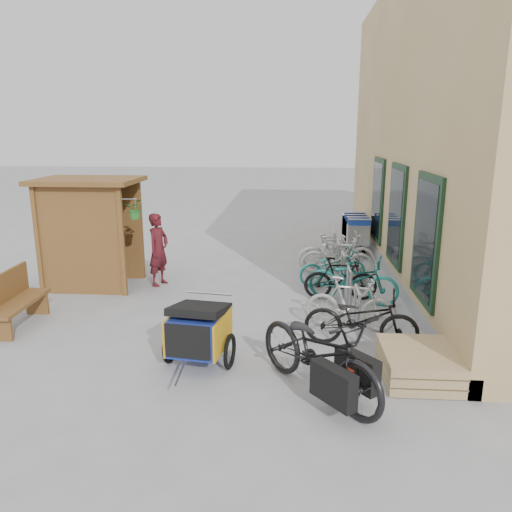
# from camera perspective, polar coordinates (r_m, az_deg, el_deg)

# --- Properties ---
(ground) EXTENTS (80.00, 80.00, 0.00)m
(ground) POSITION_cam_1_polar(r_m,az_deg,el_deg) (8.73, -4.04, -8.73)
(ground) COLOR #99999B
(kiosk) EXTENTS (2.49, 1.65, 2.40)m
(kiosk) POSITION_cam_1_polar(r_m,az_deg,el_deg) (11.50, -18.81, 4.18)
(kiosk) COLOR brown
(kiosk) RESTS_ON ground
(bike_rack) EXTENTS (0.05, 5.35, 0.86)m
(bike_rack) POSITION_cam_1_polar(r_m,az_deg,el_deg) (10.81, 9.91, -1.49)
(bike_rack) COLOR #A5A8AD
(bike_rack) RESTS_ON ground
(pallet_stack) EXTENTS (1.00, 1.20, 0.40)m
(pallet_stack) POSITION_cam_1_polar(r_m,az_deg,el_deg) (7.51, 18.08, -11.64)
(pallet_stack) COLOR tan
(pallet_stack) RESTS_ON ground
(bench) EXTENTS (0.52, 1.59, 1.00)m
(bench) POSITION_cam_1_polar(r_m,az_deg,el_deg) (9.78, -26.01, -4.47)
(bench) COLOR brown
(bench) RESTS_ON ground
(shopping_carts) EXTENTS (0.62, 2.09, 1.12)m
(shopping_carts) POSITION_cam_1_polar(r_m,az_deg,el_deg) (14.67, 11.19, 3.10)
(shopping_carts) COLOR silver
(shopping_carts) RESTS_ON ground
(child_trailer) EXTENTS (1.06, 1.72, 1.00)m
(child_trailer) POSITION_cam_1_polar(r_m,az_deg,el_deg) (7.46, -6.54, -8.32)
(child_trailer) COLOR navy
(child_trailer) RESTS_ON ground
(cargo_bike) EXTENTS (2.05, 2.27, 1.20)m
(cargo_bike) POSITION_cam_1_polar(r_m,az_deg,el_deg) (6.63, 7.30, -10.95)
(cargo_bike) COLOR black
(cargo_bike) RESTS_ON ground
(person_kiosk) EXTENTS (0.58, 0.69, 1.63)m
(person_kiosk) POSITION_cam_1_polar(r_m,az_deg,el_deg) (11.33, -11.08, 0.73)
(person_kiosk) COLOR maroon
(person_kiosk) RESTS_ON ground
(bike_0) EXTENTS (1.89, 0.92, 0.95)m
(bike_0) POSITION_cam_1_polar(r_m,az_deg,el_deg) (8.18, 11.92, -7.05)
(bike_0) COLOR black
(bike_0) RESTS_ON ground
(bike_1) EXTENTS (1.64, 0.76, 0.95)m
(bike_1) POSITION_cam_1_polar(r_m,az_deg,el_deg) (8.85, 10.76, -5.35)
(bike_1) COLOR silver
(bike_1) RESTS_ON ground
(bike_2) EXTENTS (1.94, 1.17, 0.96)m
(bike_2) POSITION_cam_1_polar(r_m,az_deg,el_deg) (10.24, 11.05, -2.62)
(bike_2) COLOR teal
(bike_2) RESTS_ON ground
(bike_3) EXTENTS (1.50, 0.47, 0.90)m
(bike_3) POSITION_cam_1_polar(r_m,az_deg,el_deg) (10.37, 9.64, -2.55)
(bike_3) COLOR black
(bike_3) RESTS_ON ground
(bike_4) EXTENTS (1.67, 0.99, 0.83)m
(bike_4) POSITION_cam_1_polar(r_m,az_deg,el_deg) (11.33, 8.77, -1.26)
(bike_4) COLOR teal
(bike_4) RESTS_ON ground
(bike_5) EXTENTS (1.77, 0.71, 1.03)m
(bike_5) POSITION_cam_1_polar(r_m,az_deg,el_deg) (11.72, 9.29, -0.24)
(bike_5) COLOR silver
(bike_5) RESTS_ON ground
(bike_6) EXTENTS (1.91, 0.78, 0.98)m
(bike_6) POSITION_cam_1_polar(r_m,az_deg,el_deg) (12.35, 9.15, 0.38)
(bike_6) COLOR silver
(bike_6) RESTS_ON ground
(bike_7) EXTENTS (1.53, 0.80, 0.88)m
(bike_7) POSITION_cam_1_polar(r_m,az_deg,el_deg) (12.72, 8.50, 0.58)
(bike_7) COLOR silver
(bike_7) RESTS_ON ground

